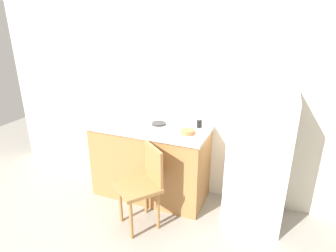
# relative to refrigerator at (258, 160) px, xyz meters

# --- Properties ---
(ground_plane) EXTENTS (8.00, 8.00, 0.00)m
(ground_plane) POSITION_rel_refrigerator_xyz_m (-1.18, -0.66, -0.71)
(ground_plane) COLOR #9E998E
(back_wall) EXTENTS (4.80, 0.10, 2.69)m
(back_wall) POSITION_rel_refrigerator_xyz_m (-1.18, 0.34, 0.63)
(back_wall) COLOR silver
(back_wall) RESTS_ON ground_plane
(cabinet_base) EXTENTS (1.36, 0.60, 0.88)m
(cabinet_base) POSITION_rel_refrigerator_xyz_m (-1.24, -0.01, -0.27)
(cabinet_base) COLOR #A87542
(cabinet_base) RESTS_ON ground_plane
(countertop) EXTENTS (1.40, 0.64, 0.04)m
(countertop) POSITION_rel_refrigerator_xyz_m (-1.24, -0.01, 0.19)
(countertop) COLOR #B7B7BC
(countertop) RESTS_ON cabinet_base
(faucet) EXTENTS (0.02, 0.02, 0.23)m
(faucet) POSITION_rel_refrigerator_xyz_m (-1.39, 0.24, 0.33)
(faucet) COLOR #B7B7BC
(faucet) RESTS_ON countertop
(refrigerator) EXTENTS (0.59, 0.58, 1.43)m
(refrigerator) POSITION_rel_refrigerator_xyz_m (0.00, 0.00, 0.00)
(refrigerator) COLOR silver
(refrigerator) RESTS_ON ground_plane
(chair) EXTENTS (0.56, 0.56, 0.89)m
(chair) POSITION_rel_refrigerator_xyz_m (-1.07, -0.55, -0.21)
(chair) COLOR #A87542
(chair) RESTS_ON ground_plane
(dish_tray) EXTENTS (0.28, 0.20, 0.05)m
(dish_tray) POSITION_rel_refrigerator_xyz_m (-1.74, -0.02, 0.24)
(dish_tray) COLOR white
(dish_tray) RESTS_ON countertop
(terracotta_bowl) EXTENTS (0.15, 0.15, 0.05)m
(terracotta_bowl) POSITION_rel_refrigerator_xyz_m (-0.75, -0.07, 0.23)
(terracotta_bowl) COLOR #C67042
(terracotta_bowl) RESTS_ON countertop
(hotplate) EXTENTS (0.17, 0.17, 0.02)m
(hotplate) POSITION_rel_refrigerator_xyz_m (-1.16, 0.07, 0.22)
(hotplate) COLOR #2D2D2D
(hotplate) RESTS_ON countertop
(cup_white) EXTENTS (0.06, 0.06, 0.09)m
(cup_white) POSITION_rel_refrigerator_xyz_m (-1.47, -0.18, 0.25)
(cup_white) COLOR white
(cup_white) RESTS_ON countertop
(cup_black) EXTENTS (0.06, 0.06, 0.09)m
(cup_black) POSITION_rel_refrigerator_xyz_m (-0.70, 0.16, 0.25)
(cup_black) COLOR black
(cup_black) RESTS_ON countertop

